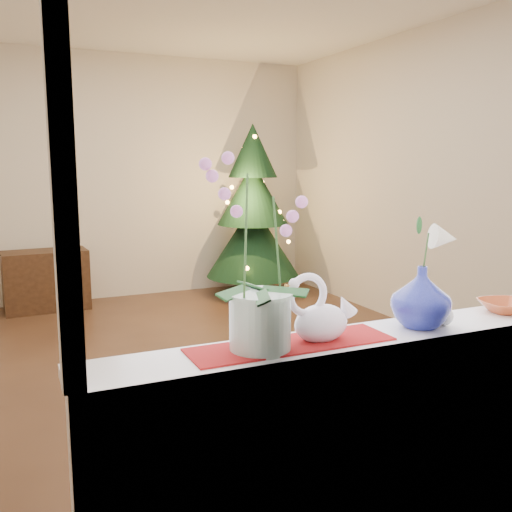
{
  "coord_description": "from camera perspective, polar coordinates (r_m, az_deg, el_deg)",
  "views": [
    {
      "loc": [
        -1.23,
        -3.97,
        1.51
      ],
      "look_at": [
        -0.07,
        -1.4,
        1.05
      ],
      "focal_mm": 40.0,
      "sensor_mm": 36.0,
      "label": 1
    }
  ],
  "objects": [
    {
      "name": "wall_right",
      "position": [
        5.28,
        17.09,
        7.11
      ],
      "size": [
        0.1,
        5.0,
        2.7
      ],
      "primitive_type": "cube",
      "color": "beige",
      "rests_on": "ground"
    },
    {
      "name": "ground",
      "position": [
        4.42,
        -6.77,
        -10.8
      ],
      "size": [
        5.0,
        5.0,
        0.0
      ],
      "primitive_type": "plane",
      "color": "#3A2317",
      "rests_on": "ground"
    },
    {
      "name": "blue_vase",
      "position": [
        2.15,
        16.21,
        -3.51
      ],
      "size": [
        0.26,
        0.26,
        0.26
      ],
      "primitive_type": "imported",
      "rotation": [
        0.0,
        0.0,
        0.07
      ],
      "color": "navy",
      "rests_on": "windowsill"
    },
    {
      "name": "paperweight",
      "position": [
        2.22,
        18.23,
        -5.71
      ],
      "size": [
        0.07,
        0.07,
        0.07
      ],
      "primitive_type": "sphere",
      "rotation": [
        0.0,
        0.0,
        -0.01
      ],
      "color": "silver",
      "rests_on": "windowsill"
    },
    {
      "name": "amber_dish",
      "position": [
        2.51,
        23.63,
        -4.7
      ],
      "size": [
        0.19,
        0.19,
        0.04
      ],
      "primitive_type": "imported",
      "rotation": [
        0.0,
        0.0,
        -0.21
      ],
      "color": "#A4421E",
      "rests_on": "windowsill"
    },
    {
      "name": "window_frame",
      "position": [
        1.95,
        15.55,
        14.49
      ],
      "size": [
        2.22,
        0.06,
        1.6
      ],
      "primitive_type": null,
      "color": "white",
      "rests_on": "windowsill"
    },
    {
      "name": "orchid_pot",
      "position": [
        1.77,
        0.42,
        0.21
      ],
      "size": [
        0.27,
        0.27,
        0.63
      ],
      "primitive_type": null,
      "rotation": [
        0.0,
        0.0,
        -0.35
      ],
      "color": "beige",
      "rests_on": "windowsill"
    },
    {
      "name": "window_apron",
      "position": [
        2.22,
        13.88,
        -19.89
      ],
      "size": [
        2.2,
        0.08,
        0.88
      ],
      "primitive_type": "cube",
      "color": "white",
      "rests_on": "ground"
    },
    {
      "name": "runner",
      "position": [
        1.9,
        3.58,
        -8.79
      ],
      "size": [
        0.7,
        0.2,
        0.01
      ],
      "primitive_type": "cube",
      "color": "maroon",
      "rests_on": "windowsill"
    },
    {
      "name": "windowsill",
      "position": [
        2.11,
        12.85,
        -7.86
      ],
      "size": [
        2.2,
        0.26,
        0.04
      ],
      "primitive_type": "cube",
      "color": "white",
      "rests_on": "window_apron"
    },
    {
      "name": "lily",
      "position": [
        2.12,
        16.49,
        2.49
      ],
      "size": [
        0.14,
        0.08,
        0.19
      ],
      "primitive_type": null,
      "color": "silver",
      "rests_on": "blue_vase"
    },
    {
      "name": "side_table",
      "position": [
        6.3,
        -20.25,
        -2.29
      ],
      "size": [
        0.85,
        0.45,
        0.62
      ],
      "primitive_type": "cube",
      "rotation": [
        0.0,
        0.0,
        0.04
      ],
      "color": "black",
      "rests_on": "ground"
    },
    {
      "name": "xmas_tree",
      "position": [
        6.5,
        -0.32,
        4.53
      ],
      "size": [
        1.32,
        1.32,
        1.95
      ],
      "primitive_type": null,
      "rotation": [
        0.0,
        0.0,
        0.28
      ],
      "color": "black",
      "rests_on": "ground"
    },
    {
      "name": "wall_back",
      "position": [
        6.58,
        -13.66,
        7.61
      ],
      "size": [
        4.5,
        0.1,
        2.7
      ],
      "primitive_type": "cube",
      "color": "beige",
      "rests_on": "ground"
    },
    {
      "name": "wall_front",
      "position": [
        1.92,
        15.67,
        4.09
      ],
      "size": [
        4.5,
        0.1,
        2.7
      ],
      "primitive_type": "cube",
      "color": "beige",
      "rests_on": "ground"
    },
    {
      "name": "swan",
      "position": [
        1.92,
        6.55,
        -5.25
      ],
      "size": [
        0.28,
        0.16,
        0.22
      ],
      "primitive_type": null,
      "rotation": [
        0.0,
        0.0,
        0.14
      ],
      "color": "white",
      "rests_on": "windowsill"
    }
  ]
}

